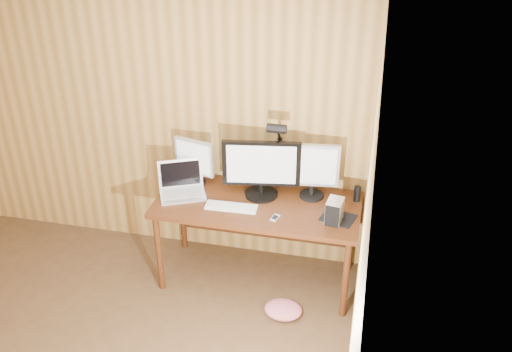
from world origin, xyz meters
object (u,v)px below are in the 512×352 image
(monitor_center, at_px, (261,168))
(keyboard, at_px, (231,207))
(phone, at_px, (275,218))
(mouse, at_px, (338,216))
(monitor_right, at_px, (313,169))
(speaker, at_px, (357,194))
(hard_drive, at_px, (334,211))
(laptop, at_px, (182,186))
(desk_lamp, at_px, (278,145))
(monitor_left, at_px, (194,160))
(desk, at_px, (259,211))

(monitor_center, relative_size, keyboard, 1.50)
(monitor_center, relative_size, phone, 6.02)
(monitor_center, bearing_deg, mouse, -26.36)
(phone, bearing_deg, monitor_right, 73.94)
(speaker, bearing_deg, mouse, -113.00)
(hard_drive, height_order, phone, hard_drive)
(laptop, xyz_separation_m, keyboard, (0.44, -0.14, -0.05))
(hard_drive, relative_size, phone, 1.77)
(hard_drive, relative_size, desk_lamp, 0.27)
(laptop, distance_m, mouse, 1.27)
(desk_lamp, bearing_deg, phone, -100.73)
(mouse, bearing_deg, monitor_left, -168.31)
(monitor_right, relative_size, phone, 4.55)
(speaker, bearing_deg, monitor_right, -177.59)
(desk, height_order, monitor_center, monitor_center)
(desk, height_order, laptop, laptop)
(monitor_center, xyz_separation_m, mouse, (0.63, -0.20, -0.23))
(speaker, bearing_deg, laptop, -172.68)
(monitor_right, distance_m, mouse, 0.42)
(laptop, relative_size, mouse, 4.16)
(mouse, relative_size, desk_lamp, 0.16)
(monitor_right, xyz_separation_m, desk_lamp, (-0.29, 0.04, 0.16))
(monitor_center, xyz_separation_m, speaker, (0.75, 0.08, -0.18))
(monitor_left, height_order, desk_lamp, desk_lamp)
(desk, xyz_separation_m, phone, (0.18, -0.26, 0.13))
(monitor_left, relative_size, monitor_right, 0.86)
(laptop, distance_m, hard_drive, 1.24)
(laptop, relative_size, phone, 4.30)
(monitor_center, height_order, desk_lamp, desk_lamp)
(monitor_right, distance_m, hard_drive, 0.41)
(keyboard, bearing_deg, monitor_center, 50.16)
(mouse, distance_m, speaker, 0.30)
(phone, relative_size, desk_lamp, 0.15)
(monitor_left, height_order, speaker, monitor_left)
(monitor_center, height_order, laptop, monitor_center)
(monitor_left, relative_size, desk_lamp, 0.60)
(desk, distance_m, desk_lamp, 0.56)
(laptop, xyz_separation_m, speaker, (1.38, 0.18, 0.00))
(phone, distance_m, desk_lamp, 0.58)
(mouse, bearing_deg, keyboard, -153.03)
(desk, relative_size, monitor_right, 3.48)
(mouse, bearing_deg, laptop, -160.28)
(laptop, distance_m, desk_lamp, 0.84)
(monitor_center, height_order, mouse, monitor_center)
(mouse, relative_size, phone, 1.04)
(hard_drive, xyz_separation_m, speaker, (0.15, 0.33, -0.03))
(monitor_center, xyz_separation_m, hard_drive, (0.60, -0.25, -0.16))
(desk_lamp, bearing_deg, hard_drive, -54.88)
(monitor_left, bearing_deg, phone, -12.93)
(monitor_right, relative_size, keyboard, 1.13)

